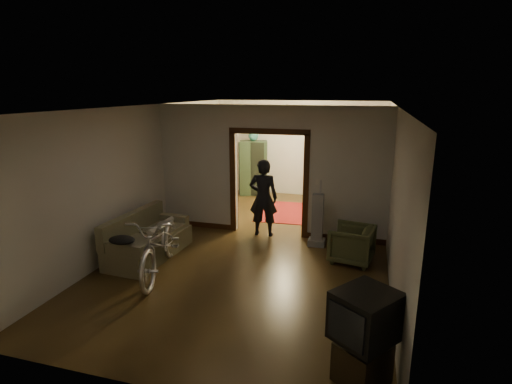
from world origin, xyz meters
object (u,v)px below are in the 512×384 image
at_px(bicycle, 160,243).
at_px(locker, 253,168).
at_px(sofa, 149,235).
at_px(desk, 328,189).
at_px(armchair, 352,244).
at_px(person, 263,198).

height_order(bicycle, locker, locker).
distance_m(sofa, desk, 5.62).
relative_size(armchair, desk, 0.74).
bearing_deg(person, locker, -74.90).
relative_size(person, locker, 1.04).
bearing_deg(locker, armchair, -69.44).
height_order(bicycle, person, person).
distance_m(sofa, armchair, 3.81).
distance_m(sofa, locker, 5.08).
bearing_deg(bicycle, person, 48.23).
bearing_deg(armchair, desk, -157.93).
bearing_deg(locker, person, -86.18).
relative_size(sofa, armchair, 2.42).
height_order(bicycle, desk, bicycle).
xyz_separation_m(sofa, armchair, (3.72, 0.82, -0.08)).
distance_m(armchair, desk, 4.10).
relative_size(armchair, person, 0.45).
relative_size(person, desk, 1.64).
bearing_deg(armchair, sofa, -67.34).
relative_size(armchair, locker, 0.47).
height_order(locker, desk, locker).
bearing_deg(locker, desk, -21.07).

